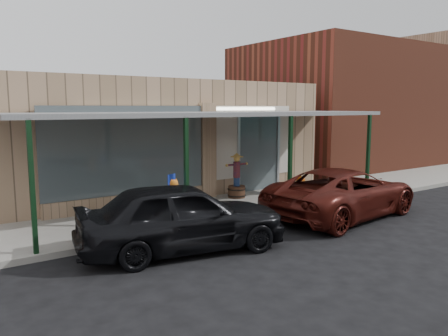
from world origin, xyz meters
TOP-DOWN VIEW (x-y plane):
  - ground at (0.00, 0.00)m, footprint 120.00×120.00m
  - sidewalk at (0.00, 3.60)m, footprint 40.00×3.20m
  - storefront at (-0.00, 8.16)m, footprint 12.00×6.25m
  - awning at (0.00, 3.56)m, footprint 12.00×3.00m
  - block_buildings_near at (2.01, 9.20)m, footprint 61.00×8.00m
  - barrel_scarecrow at (1.50, 4.48)m, footprint 0.94×0.67m
  - barrel_pumpkin at (3.61, 3.52)m, footprint 0.73×0.73m
  - handicap_sign at (-2.10, 2.40)m, footprint 0.27×0.13m
  - parked_sedan at (-2.61, 0.93)m, footprint 4.97×2.73m
  - car_maroon at (2.89, 0.99)m, footprint 5.54×3.07m

SIDE VIEW (x-z plane):
  - ground at x=0.00m, z-range 0.00..0.00m
  - sidewalk at x=0.00m, z-range 0.00..0.15m
  - barrel_pumpkin at x=3.61m, z-range 0.04..0.77m
  - barrel_scarecrow at x=1.50m, z-range -0.10..1.45m
  - car_maroon at x=2.89m, z-range 0.00..1.47m
  - parked_sedan at x=-2.61m, z-range 0.00..1.60m
  - handicap_sign at x=-2.10m, z-range 0.35..1.74m
  - storefront at x=0.00m, z-range -0.01..4.19m
  - awning at x=0.00m, z-range 1.49..4.53m
  - block_buildings_near at x=2.01m, z-range -0.23..7.77m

